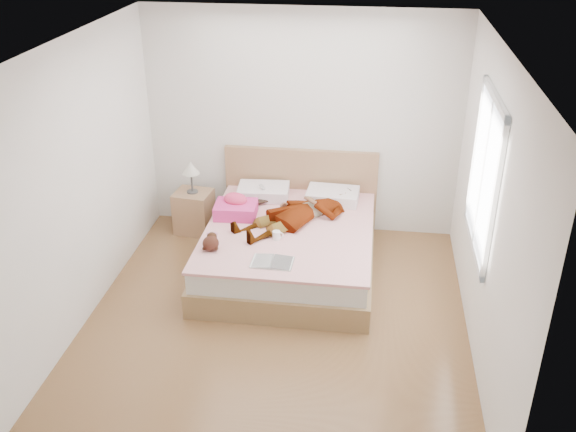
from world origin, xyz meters
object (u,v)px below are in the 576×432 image
at_px(towel, 236,207).
at_px(nightstand, 194,208).
at_px(woman, 302,209).
at_px(plush_toy, 211,242).
at_px(bed, 290,243).
at_px(coffee_mug, 277,235).
at_px(magazine, 272,262).
at_px(phone, 262,187).

distance_m(towel, nightstand, 0.87).
distance_m(woman, plush_toy, 1.13).
bearing_deg(plush_toy, towel, 83.07).
height_order(towel, plush_toy, towel).
xyz_separation_m(bed, coffee_mug, (-0.09, -0.35, 0.28)).
xyz_separation_m(woman, magazine, (-0.17, -0.97, -0.10)).
height_order(magazine, plush_toy, plush_toy).
bearing_deg(coffee_mug, towel, 137.73).
distance_m(bed, nightstand, 1.40).
relative_size(plush_toy, nightstand, 0.29).
bearing_deg(towel, woman, 2.45).
height_order(coffee_mug, plush_toy, plush_toy).
relative_size(woman, coffee_mug, 13.40).
height_order(plush_toy, nightstand, nightstand).
distance_m(woman, phone, 0.64).
xyz_separation_m(towel, nightstand, (-0.63, 0.51, -0.31)).
bearing_deg(nightstand, phone, -5.35).
bearing_deg(towel, magazine, -59.60).
relative_size(magazine, coffee_mug, 3.42).
height_order(bed, magazine, bed).
xyz_separation_m(bed, plush_toy, (-0.71, -0.62, 0.31)).
relative_size(phone, bed, 0.04).
height_order(phone, bed, bed).
distance_m(towel, coffee_mug, 0.71).
distance_m(woman, bed, 0.39).
distance_m(woman, magazine, 0.99).
bearing_deg(magazine, bed, 85.38).
xyz_separation_m(magazine, plush_toy, (-0.64, 0.19, 0.06)).
relative_size(towel, magazine, 1.16).
distance_m(bed, coffee_mug, 0.46).
xyz_separation_m(bed, towel, (-0.62, 0.13, 0.33)).
height_order(woman, coffee_mug, woman).
bearing_deg(woman, bed, -77.05).
relative_size(bed, plush_toy, 8.05).
xyz_separation_m(towel, plush_toy, (-0.09, -0.75, -0.02)).
distance_m(phone, nightstand, 0.93).
bearing_deg(woman, plush_toy, -90.85).
bearing_deg(bed, towel, 168.14).
bearing_deg(towel, nightstand, 141.02).
xyz_separation_m(phone, towel, (-0.22, -0.43, -0.06)).
xyz_separation_m(phone, coffee_mug, (0.31, -0.91, -0.11)).
relative_size(phone, plush_toy, 0.32).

